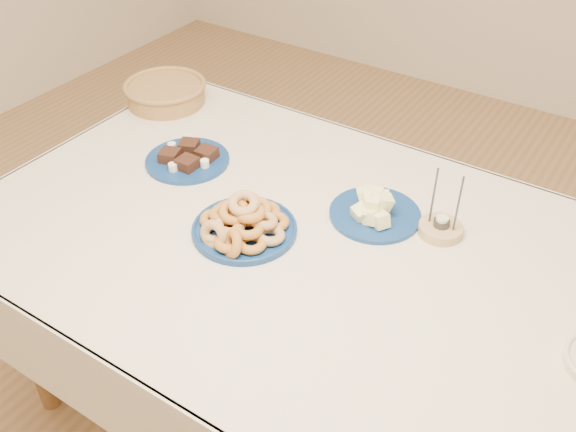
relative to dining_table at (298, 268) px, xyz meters
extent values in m
plane|color=#987148|center=(0.00, 0.00, -0.64)|extent=(5.00, 5.00, 0.00)
cylinder|color=brown|center=(-0.70, 0.40, -0.28)|extent=(0.06, 0.06, 0.72)
cylinder|color=brown|center=(-0.70, -0.40, -0.28)|extent=(0.06, 0.06, 0.72)
cube|color=silver|center=(0.00, 0.00, 0.10)|extent=(1.70, 1.10, 0.02)
cube|color=silver|center=(0.00, 0.55, -0.03)|extent=(1.70, 0.01, 0.28)
cube|color=silver|center=(0.00, -0.55, -0.03)|extent=(1.70, 0.01, 0.28)
cube|color=silver|center=(-0.85, 0.00, -0.03)|extent=(0.01, 1.10, 0.28)
cylinder|color=navy|center=(-0.13, -0.06, 0.11)|extent=(0.31, 0.31, 0.01)
torus|color=navy|center=(-0.13, -0.06, 0.12)|extent=(0.31, 0.31, 0.01)
torus|color=#AC7C47|center=(-0.05, -0.06, 0.13)|extent=(0.10, 0.10, 0.03)
torus|color=#9F6123|center=(-0.07, -0.01, 0.13)|extent=(0.09, 0.09, 0.02)
torus|color=#9F6123|center=(-0.11, 0.02, 0.13)|extent=(0.10, 0.10, 0.03)
torus|color=#AC7C47|center=(-0.16, 0.01, 0.13)|extent=(0.11, 0.11, 0.03)
torus|color=#9F6123|center=(-0.19, -0.03, 0.13)|extent=(0.11, 0.11, 0.02)
torus|color=#9F6123|center=(-0.20, -0.08, 0.13)|extent=(0.11, 0.11, 0.03)
torus|color=#AC7C47|center=(-0.17, -0.12, 0.13)|extent=(0.09, 0.09, 0.03)
torus|color=#9F6123|center=(-0.11, -0.14, 0.13)|extent=(0.08, 0.08, 0.03)
torus|color=#9F6123|center=(-0.07, -0.11, 0.13)|extent=(0.10, 0.10, 0.02)
torus|color=#AC7C47|center=(-0.08, -0.04, 0.15)|extent=(0.11, 0.11, 0.04)
torus|color=#9F6123|center=(-0.12, -0.02, 0.15)|extent=(0.11, 0.11, 0.05)
torus|color=#AC7C47|center=(-0.16, -0.03, 0.15)|extent=(0.11, 0.11, 0.04)
torus|color=#9F6123|center=(-0.17, -0.08, 0.15)|extent=(0.11, 0.11, 0.03)
torus|color=#AC7C47|center=(-0.14, -0.10, 0.15)|extent=(0.11, 0.11, 0.03)
torus|color=#9F6123|center=(-0.09, -0.09, 0.15)|extent=(0.11, 0.11, 0.03)
torus|color=#9F6123|center=(-0.10, -0.06, 0.18)|extent=(0.10, 0.09, 0.04)
torus|color=#AC7C47|center=(-0.14, -0.04, 0.18)|extent=(0.11, 0.11, 0.05)
torus|color=#9F6123|center=(-0.14, -0.08, 0.18)|extent=(0.10, 0.10, 0.05)
torus|color=#AC7C47|center=(-0.12, -0.06, 0.20)|extent=(0.11, 0.11, 0.05)
torus|color=#AC7C47|center=(-0.15, -0.15, 0.14)|extent=(0.08, 0.05, 0.08)
torus|color=#9F6123|center=(-0.10, -0.15, 0.14)|extent=(0.09, 0.09, 0.08)
cylinder|color=navy|center=(0.12, 0.18, 0.11)|extent=(0.31, 0.31, 0.01)
cube|color=#EDF399|center=(0.11, 0.19, 0.16)|extent=(0.06, 0.06, 0.04)
cube|color=#EDF399|center=(0.11, 0.19, 0.16)|extent=(0.04, 0.04, 0.04)
cube|color=#EDF399|center=(0.13, 0.14, 0.14)|extent=(0.05, 0.04, 0.05)
cube|color=#EDF399|center=(0.11, 0.18, 0.16)|extent=(0.06, 0.05, 0.05)
cube|color=#EDF399|center=(0.16, 0.14, 0.14)|extent=(0.06, 0.05, 0.05)
cube|color=#EDF399|center=(0.10, 0.17, 0.16)|extent=(0.06, 0.06, 0.05)
cube|color=#EDF399|center=(0.09, 0.18, 0.16)|extent=(0.06, 0.05, 0.05)
cube|color=#EDF399|center=(0.12, 0.14, 0.14)|extent=(0.06, 0.05, 0.05)
cube|color=#EDF399|center=(0.10, 0.14, 0.14)|extent=(0.05, 0.06, 0.05)
cube|color=#EDF399|center=(0.14, 0.18, 0.16)|extent=(0.06, 0.06, 0.05)
cube|color=#EDF399|center=(0.12, 0.18, 0.16)|extent=(0.06, 0.06, 0.05)
cube|color=#EDF399|center=(0.12, 0.16, 0.16)|extent=(0.05, 0.05, 0.04)
cube|color=#EDF399|center=(0.12, 0.22, 0.14)|extent=(0.05, 0.06, 0.04)
cylinder|color=navy|center=(-0.46, 0.11, 0.11)|extent=(0.27, 0.27, 0.01)
cube|color=black|center=(-0.50, 0.08, 0.13)|extent=(0.07, 0.07, 0.03)
cube|color=black|center=(-0.43, 0.08, 0.13)|extent=(0.05, 0.05, 0.03)
cube|color=black|center=(-0.48, 0.15, 0.13)|extent=(0.07, 0.07, 0.03)
cube|color=black|center=(-0.41, 0.15, 0.13)|extent=(0.06, 0.06, 0.03)
cylinder|color=white|center=(-0.53, 0.13, 0.13)|extent=(0.03, 0.03, 0.02)
cylinder|color=white|center=(-0.45, 0.04, 0.13)|extent=(0.03, 0.03, 0.02)
cylinder|color=white|center=(-0.39, 0.11, 0.13)|extent=(0.03, 0.03, 0.02)
cylinder|color=brown|center=(-0.76, 0.36, 0.14)|extent=(0.30, 0.30, 0.06)
torus|color=brown|center=(-0.76, 0.36, 0.17)|extent=(0.33, 0.33, 0.02)
cylinder|color=tan|center=(0.29, 0.21, 0.12)|extent=(0.11, 0.11, 0.03)
cylinder|color=#3E3D42|center=(0.29, 0.21, 0.14)|extent=(0.04, 0.04, 0.02)
cylinder|color=silver|center=(0.29, 0.21, 0.15)|extent=(0.03, 0.03, 0.01)
cylinder|color=#3E3D42|center=(0.26, 0.21, 0.21)|extent=(0.01, 0.01, 0.16)
cylinder|color=#3E3D42|center=(0.32, 0.21, 0.21)|extent=(0.01, 0.01, 0.16)
camera|label=1|loc=(0.66, -1.05, 1.14)|focal=40.00mm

